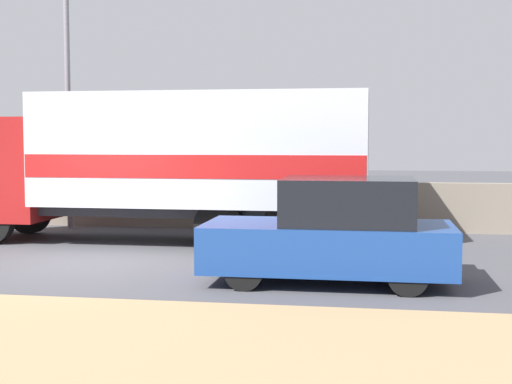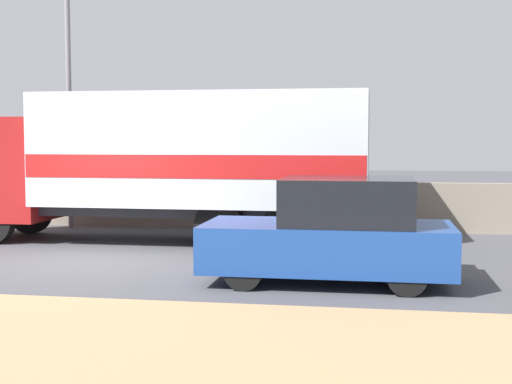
{
  "view_description": "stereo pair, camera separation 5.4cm",
  "coord_description": "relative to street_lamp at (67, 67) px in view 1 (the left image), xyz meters",
  "views": [
    {
      "loc": [
        5.34,
        -12.37,
        2.3
      ],
      "look_at": [
        3.17,
        0.89,
        1.3
      ],
      "focal_mm": 50.0,
      "sensor_mm": 36.0,
      "label": 1
    },
    {
      "loc": [
        5.4,
        -12.36,
        2.3
      ],
      "look_at": [
        3.17,
        0.89,
        1.3
      ],
      "focal_mm": 50.0,
      "sensor_mm": 36.0,
      "label": 2
    }
  ],
  "objects": [
    {
      "name": "ground_plane",
      "position": [
        2.36,
        -4.89,
        -4.13
      ],
      "size": [
        80.0,
        80.0,
        0.0
      ],
      "primitive_type": "plane",
      "color": "#47474C"
    },
    {
      "name": "stone_wall_backdrop",
      "position": [
        2.36,
        0.64,
        -3.52
      ],
      "size": [
        60.0,
        0.35,
        1.22
      ],
      "color": "gray",
      "rests_on": "ground_plane"
    },
    {
      "name": "street_lamp",
      "position": [
        0.0,
        0.0,
        0.0
      ],
      "size": [
        0.56,
        0.28,
        7.15
      ],
      "color": "slate",
      "rests_on": "ground_plane"
    },
    {
      "name": "box_truck",
      "position": [
        3.33,
        -2.04,
        -2.26
      ],
      "size": [
        9.15,
        2.56,
        3.28
      ],
      "rotation": [
        0.0,
        0.0,
        3.14
      ],
      "color": "maroon",
      "rests_on": "ground_plane"
    },
    {
      "name": "car_hatchback",
      "position": [
        7.11,
        -5.97,
        -3.32
      ],
      "size": [
        3.94,
        1.8,
        1.68
      ],
      "rotation": [
        0.0,
        0.0,
        3.14
      ],
      "color": "navy",
      "rests_on": "ground_plane"
    }
  ]
}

